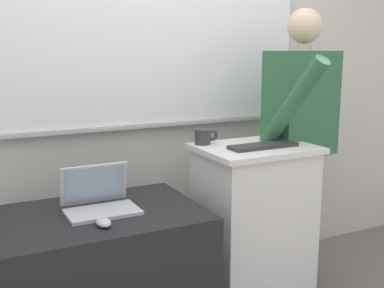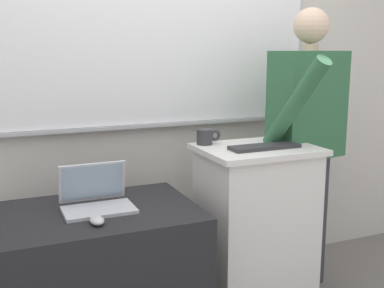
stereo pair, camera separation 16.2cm
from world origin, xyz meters
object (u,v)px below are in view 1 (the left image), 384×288
Objects in this scene: coffee_mug at (204,137)px; side_desk at (102,286)px; wireless_keyboard at (263,146)px; laptop at (99,199)px; computer_mouse_by_laptop at (104,222)px; lectern_podium at (253,227)px; person_presenter at (301,129)px.

side_desk is at bearing -160.52° from coffee_mug.
wireless_keyboard is at bearing 0.45° from side_desk.
coffee_mug reaches higher than laptop.
side_desk is 0.42m from computer_mouse_by_laptop.
lectern_podium is at bearing 4.31° from side_desk.
lectern_podium reaches higher than computer_mouse_by_laptop.
laptop is (0.01, 0.04, 0.42)m from side_desk.
lectern_podium is 0.59m from coffee_mug.
lectern_podium is at bearing -36.32° from coffee_mug.
person_presenter is (0.40, 0.11, 0.52)m from lectern_podium.
computer_mouse_by_laptop is 0.71× the size of coffee_mug.
laptop is at bearing 78.59° from computer_mouse_by_laptop.
laptop is 0.22m from computer_mouse_by_laptop.
person_presenter is 0.43m from wireless_keyboard.
wireless_keyboard is at bearing -167.26° from person_presenter.
coffee_mug reaches higher than lectern_podium.
person_presenter is (1.31, 0.18, 0.63)m from side_desk.
lectern_podium is 2.44× the size of wireless_keyboard.
side_desk is 0.55× the size of person_presenter.
person_presenter is 12.02× the size of coffee_mug.
side_desk is at bearing -179.55° from wireless_keyboard.
computer_mouse_by_laptop is (-0.93, -0.24, 0.27)m from lectern_podium.
coffee_mug reaches higher than side_desk.
lectern_podium is at bearing 96.89° from wireless_keyboard.
wireless_keyboard is 0.33m from coffee_mug.
laptop is at bearing -163.22° from coffee_mug.
side_desk is 0.95m from coffee_mug.
computer_mouse_by_laptop is at bearing -100.53° from side_desk.
wireless_keyboard is (0.01, -0.06, 0.48)m from lectern_podium.
person_presenter is at bearing 14.79° from computer_mouse_by_laptop.
person_presenter is 17.00× the size of computer_mouse_by_laptop.
wireless_keyboard is 2.74× the size of coffee_mug.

